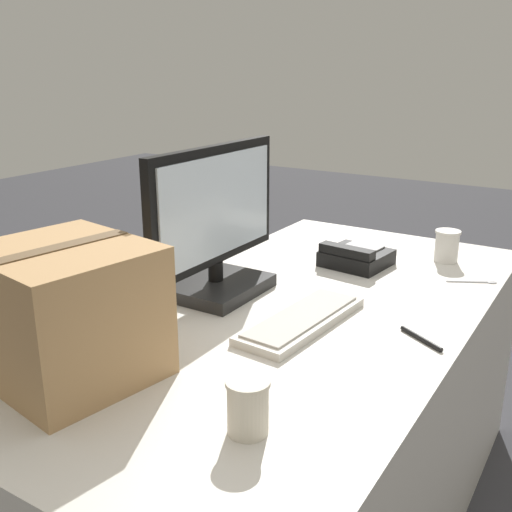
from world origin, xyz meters
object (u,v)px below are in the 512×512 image
Objects in this scene: monitor at (215,231)px; desk_phone at (356,257)px; spoon at (479,282)px; cardboard_box at (67,312)px; paper_cup_left at (248,406)px; paper_cup_right at (447,246)px; keyboard at (302,320)px; pen_marker at (421,339)px.

monitor reaches higher than desk_phone.
spoon is 1.24m from cardboard_box.
paper_cup_right reaches higher than paper_cup_left.
monitor is at bearing 1.90° from cardboard_box.
cardboard_box is (-1.02, 0.23, 0.11)m from desk_phone.
keyboard is at bearing -165.90° from desk_phone.
paper_cup_left reaches higher than desk_phone.
paper_cup_left is 0.45m from cardboard_box.
pen_marker is (-0.45, -0.36, -0.02)m from desk_phone.
keyboard is 0.60m from cardboard_box.
keyboard is at bearing -147.37° from spoon.
monitor is 0.54m from desk_phone.
monitor is 0.84m from spoon.
keyboard is 3.94× the size of paper_cup_right.
cardboard_box is at bearing 158.45° from paper_cup_right.
cardboard_box is at bearing 92.25° from paper_cup_left.
monitor reaches higher than paper_cup_left.
paper_cup_left is (-0.55, -0.46, -0.13)m from monitor.
monitor is at bearing 81.68° from keyboard.
monitor is 3.97× the size of spoon.
paper_cup_left is at bearing -127.79° from spoon.
desk_phone is 0.58m from pen_marker.
keyboard is 1.97× the size of desk_phone.
monitor is 0.73m from paper_cup_left.
pen_marker reaches higher than spoon.
monitor reaches higher than pen_marker.
paper_cup_left is 1.20m from paper_cup_right.
spoon is (0.57, -0.32, -0.01)m from keyboard.
desk_phone is at bearing -29.54° from monitor.
desk_phone reaches higher than keyboard.
paper_cup_right reaches higher than spoon.
keyboard is 3.03× the size of spoon.
desk_phone is at bearing 11.97° from keyboard.
monitor is 2.59× the size of desk_phone.
spoon is at bearing -52.40° from monitor.
paper_cup_left is at bearing -74.26° from pen_marker.
paper_cup_right reaches higher than desk_phone.
cardboard_box is at bearing 173.41° from desk_phone.
keyboard is 0.50m from paper_cup_left.
desk_phone is 0.32m from paper_cup_right.
paper_cup_right is at bearing -37.49° from monitor.
cardboard_box is at bearing -178.10° from monitor.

